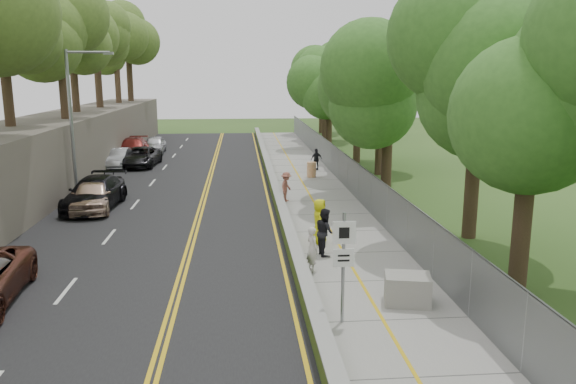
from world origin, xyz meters
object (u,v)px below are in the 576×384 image
object	(u,v)px
signpost	(343,255)
painter_0	(320,221)
streetlight	(75,114)
concrete_block	(407,289)
construction_barrel	(311,170)
person_far	(316,159)

from	to	relation	value
signpost	painter_0	size ratio (longest dim) A/B	1.70
streetlight	concrete_block	distance (m)	21.37
streetlight	concrete_block	bearing A→B (deg)	-49.33
construction_barrel	streetlight	bearing A→B (deg)	-159.41
construction_barrel	painter_0	distance (m)	14.84
streetlight	person_far	bearing A→B (deg)	28.90
concrete_block	painter_0	distance (m)	6.47
concrete_block	person_far	xyz separation A→B (m)	(0.50, 23.72, 0.32)
person_far	construction_barrel	bearing A→B (deg)	54.69
construction_barrel	person_far	size ratio (longest dim) A/B	0.65
painter_0	signpost	bearing A→B (deg)	-174.19
streetlight	signpost	distance (m)	20.72
concrete_block	person_far	world-z (taller)	person_far
concrete_block	painter_0	bearing A→B (deg)	105.74
painter_0	construction_barrel	bearing A→B (deg)	2.93
streetlight	construction_barrel	world-z (taller)	streetlight
person_far	streetlight	bearing A→B (deg)	7.82
construction_barrel	person_far	distance (m)	2.86
construction_barrel	person_far	bearing A→B (deg)	75.78
concrete_block	painter_0	xyz separation A→B (m)	(-1.75, 6.21, 0.47)
signpost	person_far	distance (m)	25.00
signpost	construction_barrel	distance (m)	22.20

